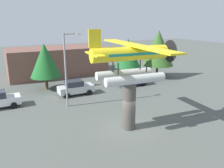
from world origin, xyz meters
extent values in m
plane|color=#515651|center=(0.00, 0.00, 0.00)|extent=(140.00, 140.00, 0.00)
cylinder|color=#4C4742|center=(0.00, 0.00, 2.05)|extent=(1.10, 1.10, 4.09)
cylinder|color=silver|center=(-0.08, -1.00, 4.44)|extent=(4.84, 1.10, 0.70)
cylinder|color=#333338|center=(1.15, -0.60, 5.24)|extent=(0.11, 0.11, 0.90)
cylinder|color=#333338|center=(-1.24, -0.40, 5.24)|extent=(0.11, 0.11, 0.90)
cylinder|color=silver|center=(0.08, 1.00, 4.44)|extent=(4.84, 1.10, 0.70)
cylinder|color=#333338|center=(1.24, 0.40, 5.24)|extent=(0.11, 0.11, 0.90)
cylinder|color=#333338|center=(-1.15, 0.60, 5.24)|extent=(0.11, 0.11, 0.90)
cylinder|color=yellow|center=(0.00, 0.00, 6.24)|extent=(6.27, 1.62, 1.10)
cube|color=teal|center=(0.20, -0.02, 6.24)|extent=(4.42, 1.50, 0.20)
cone|color=#262628|center=(3.24, -0.28, 6.24)|extent=(0.77, 0.94, 0.88)
cylinder|color=black|center=(3.64, -0.31, 6.24)|extent=(0.19, 1.80, 1.80)
cube|color=yellow|center=(0.40, -0.03, 6.85)|extent=(1.98, 10.46, 0.12)
cube|color=yellow|center=(-2.79, 0.24, 6.34)|extent=(0.93, 2.85, 0.10)
cube|color=yellow|center=(-2.79, 0.24, 7.44)|extent=(0.91, 0.20, 1.30)
cylinder|color=black|center=(-8.08, 9.08, 0.32)|extent=(0.64, 0.22, 0.64)
cylinder|color=black|center=(-8.08, 10.88, 0.32)|extent=(0.64, 0.22, 0.64)
cube|color=silver|center=(-1.01, 10.49, 0.72)|extent=(4.20, 1.70, 0.80)
cube|color=#2D333D|center=(-1.26, 10.49, 1.44)|extent=(2.00, 1.56, 0.64)
cylinder|color=black|center=(0.34, 9.59, 0.32)|extent=(0.64, 0.22, 0.64)
cylinder|color=black|center=(0.34, 11.39, 0.32)|extent=(0.64, 0.22, 0.64)
cylinder|color=black|center=(-2.36, 9.59, 0.32)|extent=(0.64, 0.22, 0.64)
cylinder|color=black|center=(-2.36, 11.39, 0.32)|extent=(0.64, 0.22, 0.64)
cube|color=#2847B7|center=(7.11, 10.73, 0.72)|extent=(4.20, 1.70, 0.80)
cube|color=#2D333D|center=(6.86, 10.73, 1.44)|extent=(2.00, 1.56, 0.64)
cylinder|color=black|center=(8.46, 9.83, 0.32)|extent=(0.64, 0.22, 0.64)
cylinder|color=black|center=(8.46, 11.63, 0.32)|extent=(0.64, 0.22, 0.64)
cylinder|color=black|center=(5.76, 9.83, 0.32)|extent=(0.64, 0.22, 0.64)
cylinder|color=black|center=(5.76, 11.63, 0.32)|extent=(0.64, 0.22, 0.64)
cylinder|color=gray|center=(-3.07, 7.18, 3.75)|extent=(0.18, 0.18, 7.49)
cylinder|color=gray|center=(-2.27, 7.18, 7.39)|extent=(1.60, 0.12, 0.12)
cube|color=silver|center=(-1.57, 7.18, 7.34)|extent=(0.50, 0.28, 0.20)
cube|color=brown|center=(-0.24, 22.00, 2.21)|extent=(15.16, 7.05, 4.42)
cylinder|color=brown|center=(-3.67, 14.23, 0.85)|extent=(0.36, 0.36, 1.70)
cone|color=#1E6028|center=(-3.67, 14.23, 3.82)|extent=(3.82, 3.82, 4.24)
cylinder|color=brown|center=(7.56, 12.79, 1.09)|extent=(0.36, 0.36, 2.18)
cone|color=#1E6028|center=(7.56, 12.79, 4.20)|extent=(3.64, 3.64, 4.05)
cylinder|color=brown|center=(13.00, 12.91, 0.97)|extent=(0.36, 0.36, 1.95)
cone|color=#335B23|center=(13.00, 12.91, 4.59)|extent=(4.76, 4.76, 5.29)
camera|label=1|loc=(-9.19, -14.81, 8.73)|focal=36.66mm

